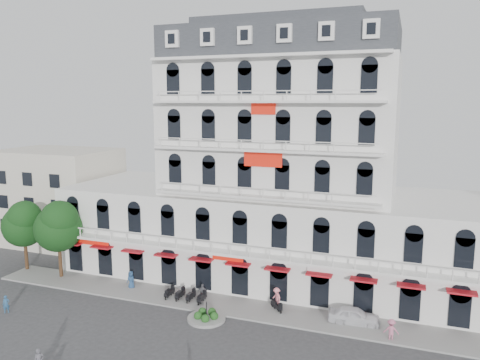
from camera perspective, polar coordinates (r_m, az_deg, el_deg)
name	(u,v)px	position (r m, az deg, el deg)	size (l,w,h in m)	color
sidewalk	(252,310)	(42.34, 1.46, -15.51)	(53.00, 4.00, 0.16)	gray
main_building	(281,182)	(47.67, 4.97, -0.22)	(45.00, 15.00, 25.80)	silver
flank_building_west	(59,196)	(64.58, -21.21, -1.84)	(14.00, 10.00, 12.00)	beige
traffic_island	(206,317)	(40.74, -4.12, -16.31)	(3.20, 3.20, 1.60)	gray
parked_scooter_row	(186,301)	(44.46, -6.66, -14.42)	(4.40, 1.80, 1.10)	black
tree_west_outer	(24,222)	(54.88, -24.86, -4.71)	(4.50, 4.48, 7.76)	#382314
tree_west_inner	(58,225)	(51.08, -21.28, -5.09)	(4.76, 4.76, 8.25)	#382314
parked_car	(354,316)	(40.88, 13.73, -15.77)	(1.69, 4.20, 1.43)	white
rider_center	(277,299)	(41.78, 4.49, -14.27)	(1.31, 1.31, 2.20)	black
pedestrian_left	(131,280)	(47.61, -13.15, -11.79)	(0.88, 0.57, 1.79)	navy
pedestrian_mid	(203,292)	(44.17, -4.58, -13.47)	(0.90, 0.38, 1.54)	#5B5B63
pedestrian_right	(391,330)	(38.96, 17.96, -17.03)	(1.14, 0.65, 1.76)	#C66987
pedestrian_far	(6,304)	(46.27, -26.62, -13.39)	(0.56, 0.37, 1.55)	#2B5783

